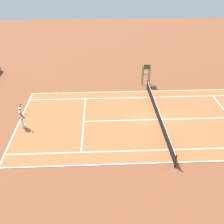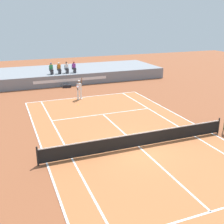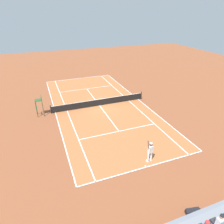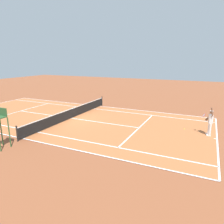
# 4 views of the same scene
# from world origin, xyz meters

# --- Properties ---
(ground_plane) EXTENTS (80.00, 80.00, 0.00)m
(ground_plane) POSITION_xyz_m (0.00, 0.00, 0.00)
(ground_plane) COLOR brown
(court) EXTENTS (11.08, 23.88, 0.03)m
(court) POSITION_xyz_m (0.00, 0.00, 0.01)
(court) COLOR #B76638
(court) RESTS_ON ground
(net) EXTENTS (11.98, 0.10, 1.07)m
(net) POSITION_xyz_m (0.00, 0.00, 0.52)
(net) COLOR black
(net) RESTS_ON ground
(barrier_wall) EXTENTS (23.97, 0.25, 1.28)m
(barrier_wall) POSITION_xyz_m (0.00, 17.10, 0.64)
(barrier_wall) COLOR gray
(barrier_wall) RESTS_ON ground
(spectator_seated_2) EXTENTS (0.44, 0.60, 1.27)m
(spectator_seated_2) POSITION_xyz_m (-0.18, 18.17, 1.89)
(spectator_seated_2) COLOR #474C56
(spectator_seated_2) RESTS_ON bleacher_platform
(tennis_player) EXTENTS (0.74, 0.74, 2.08)m
(tennis_player) POSITION_xyz_m (-0.58, 11.35, 0.99)
(tennis_player) COLOR white
(tennis_player) RESTS_ON ground
(tennis_ball) EXTENTS (0.07, 0.07, 0.07)m
(tennis_ball) POSITION_xyz_m (-1.20, 9.64, 0.03)
(tennis_ball) COLOR #D1E533
(tennis_ball) RESTS_ON ground
(umpire_chair) EXTENTS (0.77, 0.77, 2.44)m
(umpire_chair) POSITION_xyz_m (7.05, 0.00, 1.56)
(umpire_chair) COLOR #2D562D
(umpire_chair) RESTS_ON ground
(equipment_bag) EXTENTS (0.94, 0.49, 0.32)m
(equipment_bag) POSITION_xyz_m (-0.65, 16.37, 0.16)
(equipment_bag) COLOR black
(equipment_bag) RESTS_ON ground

